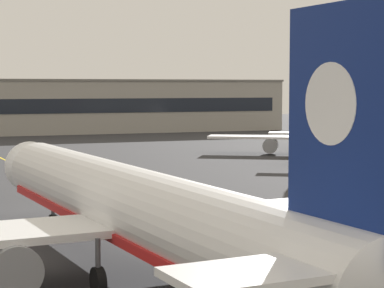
% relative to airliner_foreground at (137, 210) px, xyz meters
% --- Properties ---
extents(taxiway_centreline, '(9.58, 179.78, 0.01)m').
position_rel_airliner_foreground_xyz_m(taxiway_centreline, '(4.00, 19.44, -3.37)').
color(taxiway_centreline, yellow).
rests_on(taxiway_centreline, ground).
extents(airliner_foreground, '(32.29, 41.52, 11.65)m').
position_rel_airliner_foreground_xyz_m(airliner_foreground, '(0.00, 0.00, 0.00)').
color(airliner_foreground, white).
rests_on(airliner_foreground, ground).
extents(airliner_background, '(26.32, 32.72, 10.24)m').
position_rel_airliner_foreground_xyz_m(airliner_background, '(41.45, 54.23, -0.41)').
color(airliner_background, white).
rests_on(airliner_background, ground).
extents(service_car_second, '(2.32, 4.35, 1.79)m').
position_rel_airliner_foreground_xyz_m(service_car_second, '(22.76, 16.83, -2.60)').
color(service_car_second, '#B7B7BC').
rests_on(service_car_second, ground).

